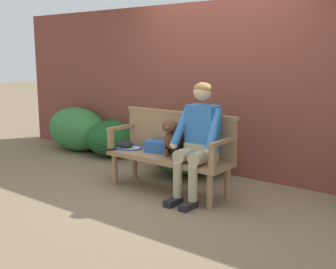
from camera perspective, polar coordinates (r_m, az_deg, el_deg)
name	(u,v)px	position (r m, az deg, el deg)	size (l,w,h in m)	color
ground_plane	(168,191)	(5.10, 0.00, -7.63)	(40.00, 40.00, 0.00)	#7A664C
brick_garden_fence	(222,88)	(5.88, 7.34, 6.20)	(8.00, 0.30, 2.31)	brown
hedge_bush_mid_left	(188,151)	(5.83, 2.68, -2.25)	(1.09, 1.07, 0.60)	#337538
hedge_bush_mid_right	(112,138)	(6.82, -7.56, -0.51)	(0.86, 0.79, 0.58)	#194C1E
hedge_bush_far_left	(77,129)	(7.33, -12.16, 0.73)	(1.17, 0.73, 0.74)	#337538
garden_bench	(168,160)	(5.00, 0.00, -3.50)	(1.56, 0.49, 0.44)	#93704C
bench_backrest	(179,132)	(5.10, 1.48, 0.40)	(1.60, 0.06, 0.50)	#93704C
bench_armrest_left_end	(117,133)	(5.36, -6.85, 0.24)	(0.06, 0.49, 0.28)	#93704C
bench_armrest_right_end	(219,148)	(4.46, 6.86, -1.86)	(0.06, 0.49, 0.28)	#93704C
person_seated	(199,137)	(4.67, 4.16, -0.34)	(0.56, 0.65, 1.31)	black
dog_on_bench	(173,137)	(4.92, 0.65, -0.29)	(0.30, 0.45, 0.46)	brown
tennis_racket	(129,148)	(5.36, -5.28, -1.81)	(0.39, 0.57, 0.03)	blue
baseball_glove	(125,144)	(5.41, -5.80, -1.31)	(0.22, 0.17, 0.09)	black
sports_bag	(158,146)	(5.15, -1.39, -1.58)	(0.28, 0.20, 0.14)	#2856A3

